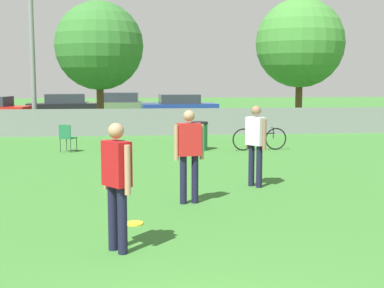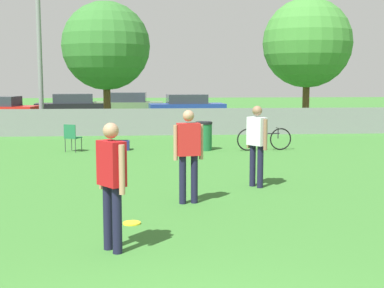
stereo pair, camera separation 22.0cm
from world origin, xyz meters
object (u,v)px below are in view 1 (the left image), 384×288
object	(u,v)px
gear_bag_sideline	(114,146)
parked_car_blue	(179,107)
frisbee_disc	(134,223)
folding_chair_sideline	(67,136)
player_receiver_white	(256,140)
tree_near_pole	(99,46)
parked_car_olive	(120,106)
parked_car_dark	(65,107)
bicycle_sideline	(260,139)
tree_far_right	(300,43)
trash_bin	(199,136)
player_defender_red	(189,150)
player_thrower_red	(117,178)

from	to	relation	value
gear_bag_sideline	parked_car_blue	world-z (taller)	parked_car_blue
frisbee_disc	folding_chair_sideline	size ratio (longest dim) A/B	0.33
gear_bag_sideline	player_receiver_white	bearing A→B (deg)	-62.31
tree_near_pole	parked_car_olive	bearing A→B (deg)	84.95
gear_bag_sideline	parked_car_dark	bearing A→B (deg)	103.50
tree_near_pole	bicycle_sideline	xyz separation A→B (m)	(5.58, -7.31, -3.36)
tree_far_right	trash_bin	bearing A→B (deg)	-127.12
tree_near_pole	gear_bag_sideline	world-z (taller)	tree_near_pole
tree_near_pole	folding_chair_sideline	world-z (taller)	tree_near_pole
player_receiver_white	bicycle_sideline	size ratio (longest dim) A/B	0.96
bicycle_sideline	parked_car_dark	world-z (taller)	parked_car_dark
bicycle_sideline	gear_bag_sideline	world-z (taller)	bicycle_sideline
tree_near_pole	player_receiver_white	world-z (taller)	tree_near_pole
folding_chair_sideline	gear_bag_sideline	size ratio (longest dim) A/B	1.29
player_defender_red	player_thrower_red	bearing A→B (deg)	-125.40
player_defender_red	gear_bag_sideline	world-z (taller)	player_defender_red
folding_chair_sideline	parked_car_dark	world-z (taller)	parked_car_dark
parked_car_olive	gear_bag_sideline	bearing A→B (deg)	-86.45
player_thrower_red	parked_car_blue	size ratio (longest dim) A/B	0.40
tree_near_pole	bicycle_sideline	size ratio (longest dim) A/B	3.13
frisbee_disc	parked_car_dark	size ratio (longest dim) A/B	0.07
folding_chair_sideline	parked_car_blue	size ratio (longest dim) A/B	0.20
player_thrower_red	frisbee_disc	world-z (taller)	player_thrower_red
player_thrower_red	gear_bag_sideline	bearing A→B (deg)	146.08
trash_bin	folding_chair_sideline	bearing A→B (deg)	-179.92
bicycle_sideline	player_thrower_red	bearing A→B (deg)	-117.71
bicycle_sideline	parked_car_dark	distance (m)	16.55
frisbee_disc	parked_car_dark	xyz separation A→B (m)	(-4.03, 22.94, 0.67)
player_receiver_white	parked_car_blue	world-z (taller)	player_receiver_white
player_thrower_red	frisbee_disc	bearing A→B (deg)	134.55
player_thrower_red	parked_car_olive	xyz separation A→B (m)	(-0.68, 24.54, -0.30)
gear_bag_sideline	parked_car_olive	bearing A→B (deg)	90.88
player_defender_red	folding_chair_sideline	distance (m)	8.00
parked_car_olive	parked_car_blue	size ratio (longest dim) A/B	0.95
tree_far_right	bicycle_sideline	bearing A→B (deg)	-115.58
folding_chair_sideline	parked_car_olive	bearing A→B (deg)	-70.92
player_defender_red	folding_chair_sideline	xyz separation A→B (m)	(-3.16, 7.34, -0.51)
tree_far_right	player_thrower_red	distance (m)	19.29
player_thrower_red	parked_car_blue	world-z (taller)	player_thrower_red
tree_far_right	bicycle_sideline	distance (m)	9.07
frisbee_disc	player_thrower_red	bearing A→B (deg)	-98.94
bicycle_sideline	player_defender_red	bearing A→B (deg)	-117.22
player_defender_red	folding_chair_sideline	bearing A→B (deg)	102.47
trash_bin	parked_car_dark	bearing A→B (deg)	113.21
frisbee_disc	parked_car_dark	bearing A→B (deg)	99.97
tree_far_right	player_receiver_white	bearing A→B (deg)	-110.79
tree_near_pole	tree_far_right	world-z (taller)	tree_far_right
tree_near_pole	player_receiver_white	distance (m)	13.98
tree_far_right	player_receiver_white	xyz separation A→B (m)	(-5.04, -13.29, -2.91)
player_defender_red	gear_bag_sideline	distance (m)	7.86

